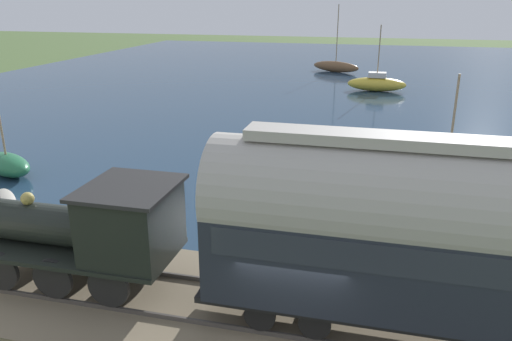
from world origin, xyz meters
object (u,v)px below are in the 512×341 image
object	(u,v)px
rowboat_far_out	(5,201)
sailboat_yellow	(377,84)
sailboat_green	(7,163)
steam_locomotive	(90,226)
passenger_coach	(429,232)
sailboat_white	(445,183)
sailboat_brown	(336,66)
rowboat_near_shore	(263,196)

from	to	relation	value
rowboat_far_out	sailboat_yellow	bearing A→B (deg)	20.76
sailboat_green	steam_locomotive	bearing A→B (deg)	-104.35
passenger_coach	sailboat_yellow	xyz separation A→B (m)	(35.69, 1.69, -2.45)
passenger_coach	sailboat_white	world-z (taller)	passenger_coach
passenger_coach	sailboat_white	distance (m)	11.25
sailboat_white	rowboat_far_out	bearing A→B (deg)	100.08
sailboat_white	sailboat_yellow	bearing A→B (deg)	-0.35
sailboat_white	sailboat_yellow	world-z (taller)	sailboat_yellow
sailboat_brown	rowboat_near_shore	distance (m)	38.93
sailboat_brown	sailboat_green	bearing A→B (deg)	-172.77
sailboat_yellow	rowboat_near_shore	world-z (taller)	sailboat_yellow
sailboat_brown	rowboat_near_shore	bearing A→B (deg)	-154.65
sailboat_brown	rowboat_far_out	bearing A→B (deg)	-168.27
sailboat_brown	rowboat_far_out	size ratio (longest dim) A/B	2.88
rowboat_far_out	steam_locomotive	bearing A→B (deg)	-79.57
sailboat_green	sailboat_brown	distance (m)	40.48
steam_locomotive	sailboat_green	size ratio (longest dim) A/B	0.70
passenger_coach	rowboat_near_shore	world-z (taller)	passenger_coach
steam_locomotive	sailboat_yellow	bearing A→B (deg)	-10.90
steam_locomotive	sailboat_yellow	size ratio (longest dim) A/B	1.12
sailboat_yellow	sailboat_brown	xyz separation A→B (m)	(11.33, 4.75, -0.05)
sailboat_white	sailboat_brown	xyz separation A→B (m)	(36.22, 8.16, 0.12)
sailboat_yellow	sailboat_brown	bearing A→B (deg)	23.82
passenger_coach	rowboat_far_out	bearing A→B (deg)	72.26
steam_locomotive	sailboat_yellow	distance (m)	36.38
sailboat_white	sailboat_yellow	xyz separation A→B (m)	(24.89, 3.41, 0.17)
sailboat_white	sailboat_green	bearing A→B (deg)	88.93
sailboat_white	rowboat_near_shore	bearing A→B (deg)	101.87
steam_locomotive	sailboat_green	distance (m)	12.91
sailboat_green	rowboat_far_out	size ratio (longest dim) A/B	3.66
steam_locomotive	passenger_coach	size ratio (longest dim) A/B	0.62
steam_locomotive	sailboat_brown	distance (m)	47.10
sailboat_yellow	rowboat_far_out	world-z (taller)	sailboat_yellow
sailboat_white	rowboat_near_shore	size ratio (longest dim) A/B	2.62
sailboat_white	sailboat_brown	distance (m)	37.13
passenger_coach	sailboat_brown	xyz separation A→B (m)	(47.03, 6.44, -2.50)
sailboat_brown	rowboat_near_shore	world-z (taller)	sailboat_brown
sailboat_brown	rowboat_far_out	xyz separation A→B (m)	(-41.98, 9.33, -0.39)
steam_locomotive	sailboat_white	world-z (taller)	sailboat_white
sailboat_green	passenger_coach	bearing A→B (deg)	-88.27
steam_locomotive	sailboat_brown	bearing A→B (deg)	-2.59
passenger_coach	sailboat_yellow	world-z (taller)	sailboat_yellow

